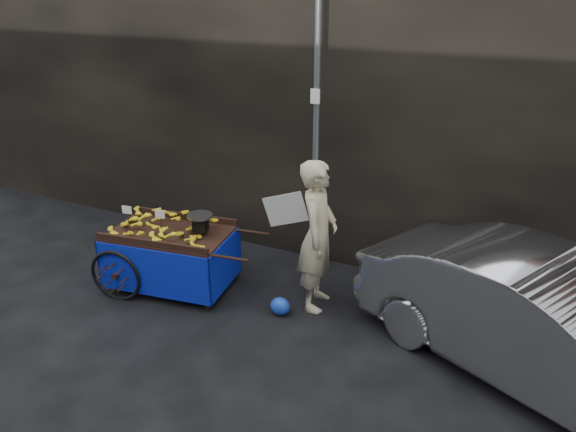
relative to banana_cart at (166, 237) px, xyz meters
The scene contains 7 objects.
ground 1.38m from the banana_cart, ahead, with size 80.00×80.00×0.00m, color black.
building_wall 3.52m from the banana_cart, 58.42° to the left, with size 13.50×2.00×5.00m.
street_pole 2.36m from the banana_cart, 40.56° to the left, with size 0.12×0.10×4.00m.
banana_cart is the anchor object (origin of this frame).
vendor 1.97m from the banana_cart, 12.87° to the left, with size 0.94×0.75×1.86m.
plastic_bag 1.72m from the banana_cart, ahead, with size 0.25×0.20×0.22m, color #1842B9.
parked_car 4.44m from the banana_cart, ahead, with size 1.35×3.86×1.27m, color #B0B2B7.
Camera 1 is at (3.07, -5.06, 3.75)m, focal length 35.00 mm.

